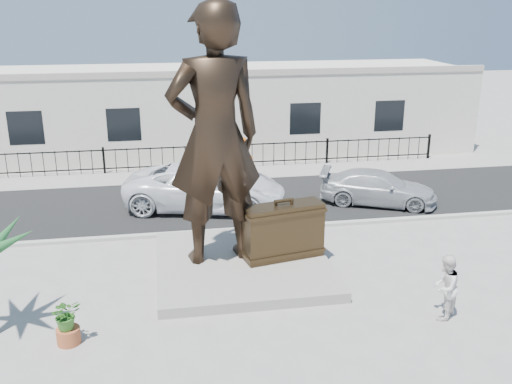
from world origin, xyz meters
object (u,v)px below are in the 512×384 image
suitcase (283,231)px  car_white (206,187)px  statue (215,137)px  tourist (445,287)px

suitcase → car_white: (-1.89, 5.69, -0.28)m
statue → tourist: statue is taller
statue → suitcase: size_ratio=3.13×
tourist → statue: bearing=-80.6°
suitcase → tourist: bearing=-59.1°
statue → suitcase: bearing=161.9°
statue → car_white: bearing=-100.5°
tourist → car_white: car_white is taller
tourist → car_white: 10.79m
car_white → statue: bearing=-166.9°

